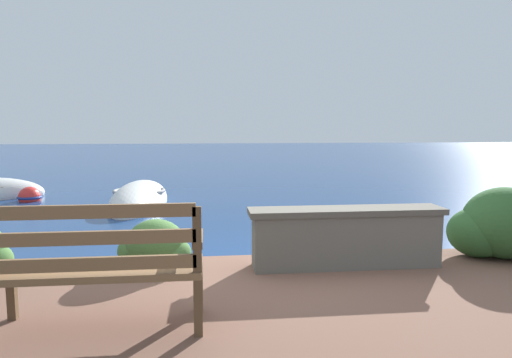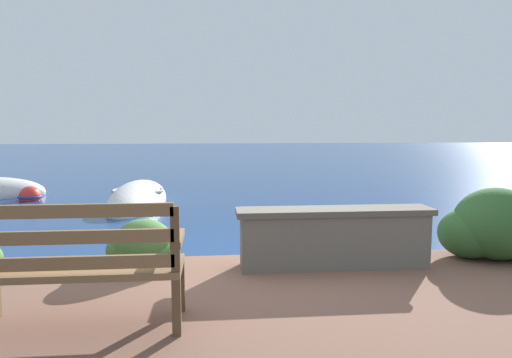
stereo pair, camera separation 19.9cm
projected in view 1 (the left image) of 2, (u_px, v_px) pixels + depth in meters
The scene contains 8 objects.
ground_plane at pixel (255, 274), 5.13m from camera, with size 80.00×80.00×0.00m.
park_bench at pixel (98, 264), 3.16m from camera, with size 1.45×0.48×0.93m.
stone_wall at pixel (346, 237), 4.66m from camera, with size 2.00×0.39×0.61m.
hedge_clump_left at pixel (155, 247), 4.59m from camera, with size 0.74×0.54×0.51m.
hedge_clump_centre at pixel (344, 244), 4.77m from camera, with size 0.70×0.51×0.48m.
hedge_clump_right at pixel (503, 227), 4.97m from camera, with size 1.15×0.82×0.78m.
rowboat_nearest at pixel (140, 202), 9.53m from camera, with size 1.24×3.11×0.89m.
mooring_buoy at pixel (30, 197), 10.15m from camera, with size 0.52×0.52×0.47m.
Camera 1 is at (-0.54, -4.95, 1.65)m, focal length 32.00 mm.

